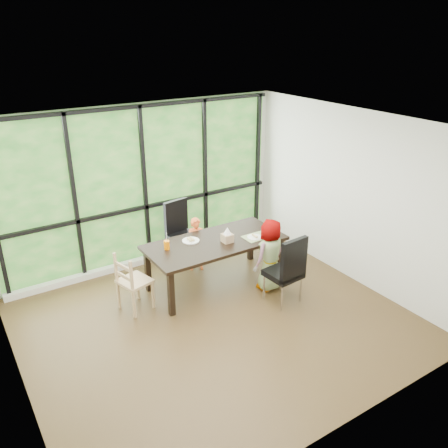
{
  "coord_description": "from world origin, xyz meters",
  "views": [
    {
      "loc": [
        -2.82,
        -4.59,
        3.81
      ],
      "look_at": [
        0.64,
        0.78,
        1.05
      ],
      "focal_mm": 37.23,
      "sensor_mm": 36.0,
      "label": 1
    }
  ],
  "objects_px": {
    "plate_far": "(191,241)",
    "plate_near": "(255,237)",
    "tissue_box": "(227,238)",
    "child_toddler": "(196,244)",
    "dining_table": "(215,263)",
    "chair_end_beech": "(135,281)",
    "orange_cup": "(167,245)",
    "chair_interior_leather": "(283,269)",
    "green_cup": "(271,232)",
    "chair_window_leather": "(183,233)",
    "child_older": "(269,255)"
  },
  "relations": [
    {
      "from": "chair_end_beech",
      "to": "chair_window_leather",
      "type": "bearing_deg",
      "value": -69.16
    },
    {
      "from": "tissue_box",
      "to": "plate_far",
      "type": "bearing_deg",
      "value": 145.05
    },
    {
      "from": "orange_cup",
      "to": "tissue_box",
      "type": "height_order",
      "value": "orange_cup"
    },
    {
      "from": "plate_far",
      "to": "orange_cup",
      "type": "distance_m",
      "value": 0.44
    },
    {
      "from": "chair_interior_leather",
      "to": "plate_near",
      "type": "xyz_separation_m",
      "value": [
        0.01,
        0.73,
        0.22
      ]
    },
    {
      "from": "chair_end_beech",
      "to": "plate_far",
      "type": "height_order",
      "value": "chair_end_beech"
    },
    {
      "from": "plate_far",
      "to": "plate_near",
      "type": "xyz_separation_m",
      "value": [
        0.9,
        -0.43,
        -0.0
      ]
    },
    {
      "from": "orange_cup",
      "to": "green_cup",
      "type": "xyz_separation_m",
      "value": [
        1.6,
        -0.43,
        -0.01
      ]
    },
    {
      "from": "dining_table",
      "to": "child_toddler",
      "type": "relative_size",
      "value": 2.33
    },
    {
      "from": "plate_near",
      "to": "tissue_box",
      "type": "distance_m",
      "value": 0.46
    },
    {
      "from": "child_toddler",
      "to": "plate_far",
      "type": "xyz_separation_m",
      "value": [
        -0.31,
        -0.39,
        0.3
      ]
    },
    {
      "from": "chair_interior_leather",
      "to": "child_older",
      "type": "height_order",
      "value": "child_older"
    },
    {
      "from": "chair_interior_leather",
      "to": "child_older",
      "type": "relative_size",
      "value": 0.94
    },
    {
      "from": "chair_end_beech",
      "to": "green_cup",
      "type": "relative_size",
      "value": 8.64
    },
    {
      "from": "plate_near",
      "to": "orange_cup",
      "type": "height_order",
      "value": "orange_cup"
    },
    {
      "from": "plate_far",
      "to": "chair_window_leather",
      "type": "bearing_deg",
      "value": 70.55
    },
    {
      "from": "plate_far",
      "to": "dining_table",
      "type": "bearing_deg",
      "value": -32.81
    },
    {
      "from": "green_cup",
      "to": "dining_table",
      "type": "bearing_deg",
      "value": 162.02
    },
    {
      "from": "child_older",
      "to": "plate_near",
      "type": "bearing_deg",
      "value": -93.06
    },
    {
      "from": "plate_near",
      "to": "chair_interior_leather",
      "type": "bearing_deg",
      "value": -90.89
    },
    {
      "from": "child_toddler",
      "to": "tissue_box",
      "type": "xyz_separation_m",
      "value": [
        0.15,
        -0.71,
        0.36
      ]
    },
    {
      "from": "dining_table",
      "to": "child_older",
      "type": "bearing_deg",
      "value": -41.24
    },
    {
      "from": "plate_far",
      "to": "tissue_box",
      "type": "bearing_deg",
      "value": -34.95
    },
    {
      "from": "orange_cup",
      "to": "tissue_box",
      "type": "xyz_separation_m",
      "value": [
        0.89,
        -0.27,
        -0.0
      ]
    },
    {
      "from": "chair_end_beech",
      "to": "plate_near",
      "type": "distance_m",
      "value": 1.96
    },
    {
      "from": "dining_table",
      "to": "orange_cup",
      "type": "bearing_deg",
      "value": 168.24
    },
    {
      "from": "plate_near",
      "to": "green_cup",
      "type": "xyz_separation_m",
      "value": [
        0.27,
        -0.05,
        0.04
      ]
    },
    {
      "from": "orange_cup",
      "to": "green_cup",
      "type": "relative_size",
      "value": 1.28
    },
    {
      "from": "chair_interior_leather",
      "to": "child_toddler",
      "type": "relative_size",
      "value": 1.18
    },
    {
      "from": "plate_far",
      "to": "green_cup",
      "type": "bearing_deg",
      "value": -22.29
    },
    {
      "from": "plate_far",
      "to": "chair_end_beech",
      "type": "bearing_deg",
      "value": -170.7
    },
    {
      "from": "chair_window_leather",
      "to": "child_toddler",
      "type": "bearing_deg",
      "value": -91.96
    },
    {
      "from": "dining_table",
      "to": "plate_far",
      "type": "bearing_deg",
      "value": 147.19
    },
    {
      "from": "chair_window_leather",
      "to": "tissue_box",
      "type": "height_order",
      "value": "chair_window_leather"
    },
    {
      "from": "plate_far",
      "to": "plate_near",
      "type": "height_order",
      "value": "plate_far"
    },
    {
      "from": "chair_end_beech",
      "to": "plate_near",
      "type": "xyz_separation_m",
      "value": [
        1.91,
        -0.26,
        0.31
      ]
    },
    {
      "from": "dining_table",
      "to": "child_older",
      "type": "distance_m",
      "value": 0.86
    },
    {
      "from": "dining_table",
      "to": "chair_end_beech",
      "type": "relative_size",
      "value": 2.38
    },
    {
      "from": "chair_end_beech",
      "to": "child_toddler",
      "type": "distance_m",
      "value": 1.44
    },
    {
      "from": "plate_far",
      "to": "plate_near",
      "type": "distance_m",
      "value": 1.0
    },
    {
      "from": "chair_window_leather",
      "to": "chair_end_beech",
      "type": "height_order",
      "value": "chair_window_leather"
    },
    {
      "from": "plate_far",
      "to": "orange_cup",
      "type": "xyz_separation_m",
      "value": [
        -0.43,
        -0.05,
        0.06
      ]
    },
    {
      "from": "dining_table",
      "to": "chair_end_beech",
      "type": "distance_m",
      "value": 1.33
    },
    {
      "from": "chair_window_leather",
      "to": "child_toddler",
      "type": "relative_size",
      "value": 1.18
    },
    {
      "from": "plate_far",
      "to": "plate_near",
      "type": "relative_size",
      "value": 1.11
    },
    {
      "from": "plate_near",
      "to": "green_cup",
      "type": "bearing_deg",
      "value": -10.41
    },
    {
      "from": "orange_cup",
      "to": "tissue_box",
      "type": "relative_size",
      "value": 0.88
    },
    {
      "from": "plate_near",
      "to": "tissue_box",
      "type": "bearing_deg",
      "value": 166.12
    },
    {
      "from": "chair_interior_leather",
      "to": "green_cup",
      "type": "distance_m",
      "value": 0.78
    },
    {
      "from": "dining_table",
      "to": "plate_far",
      "type": "relative_size",
      "value": 8.11
    }
  ]
}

